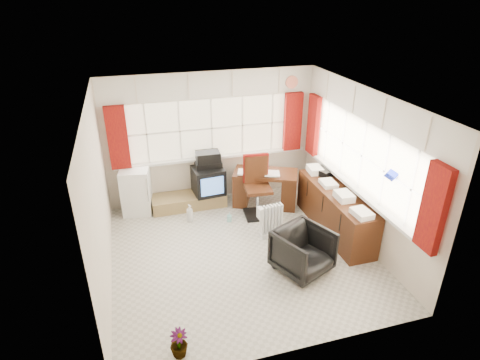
# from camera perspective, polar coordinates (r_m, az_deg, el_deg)

# --- Properties ---
(ground) EXTENTS (4.00, 4.00, 0.00)m
(ground) POSITION_cam_1_polar(r_m,az_deg,el_deg) (6.53, 0.19, -10.29)
(ground) COLOR beige
(ground) RESTS_ON ground
(room_walls) EXTENTS (4.00, 4.00, 4.00)m
(room_walls) POSITION_cam_1_polar(r_m,az_deg,el_deg) (5.77, 0.21, 1.80)
(room_walls) COLOR beige
(room_walls) RESTS_ON ground
(window_back) EXTENTS (3.70, 0.12, 3.60)m
(window_back) POSITION_cam_1_polar(r_m,az_deg,el_deg) (7.72, -3.86, 3.74)
(window_back) COLOR #F2E3BF
(window_back) RESTS_ON room_walls
(window_right) EXTENTS (0.12, 3.70, 3.60)m
(window_right) POSITION_cam_1_polar(r_m,az_deg,el_deg) (6.76, 16.22, -0.68)
(window_right) COLOR #F2E3BF
(window_right) RESTS_ON room_walls
(curtains) EXTENTS (3.83, 3.83, 1.15)m
(curtains) POSITION_cam_1_polar(r_m,az_deg,el_deg) (6.87, 5.48, 5.38)
(curtains) COLOR maroon
(curtains) RESTS_ON room_walls
(overhead_cabinets) EXTENTS (3.98, 3.98, 0.48)m
(overhead_cabinets) POSITION_cam_1_polar(r_m,az_deg,el_deg) (6.71, 6.04, 11.95)
(overhead_cabinets) COLOR silver
(overhead_cabinets) RESTS_ON room_walls
(desk) EXTENTS (1.33, 1.03, 0.72)m
(desk) POSITION_cam_1_polar(r_m,az_deg,el_deg) (7.70, 3.60, -0.93)
(desk) COLOR #462110
(desk) RESTS_ON ground
(desk_lamp) EXTENTS (0.15, 0.12, 0.39)m
(desk_lamp) POSITION_cam_1_polar(r_m,az_deg,el_deg) (7.48, 3.02, 3.12)
(desk_lamp) COLOR #EAB609
(desk_lamp) RESTS_ON desk
(task_chair) EXTENTS (0.52, 0.54, 1.14)m
(task_chair) POSITION_cam_1_polar(r_m,az_deg,el_deg) (7.32, 2.39, -0.47)
(task_chair) COLOR black
(task_chair) RESTS_ON ground
(office_chair) EXTENTS (0.97, 0.98, 0.68)m
(office_chair) POSITION_cam_1_polar(r_m,az_deg,el_deg) (6.05, 8.93, -9.97)
(office_chair) COLOR black
(office_chair) RESTS_ON ground
(radiator) EXTENTS (0.41, 0.20, 0.59)m
(radiator) POSITION_cam_1_polar(r_m,az_deg,el_deg) (6.82, 4.44, -6.18)
(radiator) COLOR white
(radiator) RESTS_ON ground
(credenza) EXTENTS (0.50, 2.00, 0.85)m
(credenza) POSITION_cam_1_polar(r_m,az_deg,el_deg) (7.06, 13.35, -4.21)
(credenza) COLOR #462110
(credenza) RESTS_ON ground
(file_tray) EXTENTS (0.37, 0.41, 0.11)m
(file_tray) POSITION_cam_1_polar(r_m,az_deg,el_deg) (7.44, 11.78, 1.17)
(file_tray) COLOR black
(file_tray) RESTS_ON credenza
(tv_bench) EXTENTS (1.40, 0.50, 0.25)m
(tv_bench) POSITION_cam_1_polar(r_m,az_deg,el_deg) (7.79, -7.27, -2.91)
(tv_bench) COLOR olive
(tv_bench) RESTS_ON ground
(crt_tv) EXTENTS (0.61, 0.57, 0.51)m
(crt_tv) POSITION_cam_1_polar(r_m,az_deg,el_deg) (7.65, -4.53, -0.08)
(crt_tv) COLOR black
(crt_tv) RESTS_ON tv_bench
(hifi_stack) EXTENTS (0.60, 0.39, 0.81)m
(hifi_stack) POSITION_cam_1_polar(r_m,az_deg,el_deg) (7.70, -4.50, 0.97)
(hifi_stack) COLOR black
(hifi_stack) RESTS_ON tv_bench
(mini_fridge) EXTENTS (0.59, 0.60, 0.88)m
(mini_fridge) POSITION_cam_1_polar(r_m,az_deg,el_deg) (7.66, -14.51, -1.46)
(mini_fridge) COLOR white
(mini_fridge) RESTS_ON ground
(spray_bottle_a) EXTENTS (0.17, 0.17, 0.33)m
(spray_bottle_a) POSITION_cam_1_polar(r_m,az_deg,el_deg) (7.29, -7.17, -4.69)
(spray_bottle_a) COLOR silver
(spray_bottle_a) RESTS_ON ground
(spray_bottle_b) EXTENTS (0.10, 0.10, 0.18)m
(spray_bottle_b) POSITION_cam_1_polar(r_m,az_deg,el_deg) (7.27, -1.53, -5.29)
(spray_bottle_b) COLOR #92DAD5
(spray_bottle_b) RESTS_ON ground
(flower_vase) EXTENTS (0.23, 0.23, 0.37)m
(flower_vase) POSITION_cam_1_polar(r_m,az_deg,el_deg) (4.99, -8.69, -21.99)
(flower_vase) COLOR black
(flower_vase) RESTS_ON ground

